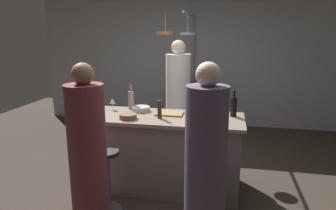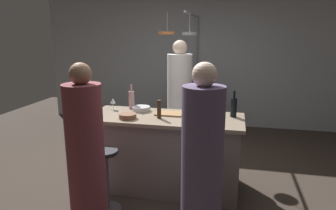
{
  "view_description": "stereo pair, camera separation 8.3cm",
  "coord_description": "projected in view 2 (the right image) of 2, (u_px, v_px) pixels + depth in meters",
  "views": [
    {
      "loc": [
        0.69,
        -3.3,
        1.84
      ],
      "look_at": [
        0.0,
        0.15,
        1.0
      ],
      "focal_mm": 32.3,
      "sensor_mm": 36.0,
      "label": 1
    },
    {
      "loc": [
        0.77,
        -3.29,
        1.84
      ],
      "look_at": [
        0.0,
        0.15,
        1.0
      ],
      "focal_mm": 32.3,
      "sensor_mm": 36.0,
      "label": 2
    }
  ],
  "objects": [
    {
      "name": "stove_range",
      "position": [
        194.0,
        106.0,
        5.93
      ],
      "size": [
        0.8,
        0.64,
        0.89
      ],
      "color": "#47474C",
      "rests_on": "ground_plane"
    },
    {
      "name": "kitchen_island",
      "position": [
        165.0,
        152.0,
        3.6
      ],
      "size": [
        1.8,
        0.72,
        0.9
      ],
      "color": "slate",
      "rests_on": "ground_plane"
    },
    {
      "name": "wine_bottle_rose",
      "position": [
        132.0,
        100.0,
        3.83
      ],
      "size": [
        0.07,
        0.07,
        0.31
      ],
      "color": "#B78C8E",
      "rests_on": "kitchen_island"
    },
    {
      "name": "cutting_board",
      "position": [
        169.0,
        114.0,
        3.59
      ],
      "size": [
        0.32,
        0.22,
        0.02
      ],
      "primitive_type": "cube",
      "color": "#997047",
      "rests_on": "kitchen_island"
    },
    {
      "name": "wine_glass_by_chef",
      "position": [
        113.0,
        101.0,
        3.79
      ],
      "size": [
        0.07,
        0.07,
        0.15
      ],
      "color": "silver",
      "rests_on": "kitchen_island"
    },
    {
      "name": "wine_bottle_red",
      "position": [
        202.0,
        113.0,
        3.14
      ],
      "size": [
        0.07,
        0.07,
        0.33
      ],
      "color": "#143319",
      "rests_on": "kitchen_island"
    },
    {
      "name": "wine_glass_near_right_guest",
      "position": [
        215.0,
        110.0,
        3.37
      ],
      "size": [
        0.07,
        0.07,
        0.15
      ],
      "color": "silver",
      "rests_on": "kitchen_island"
    },
    {
      "name": "mixing_bowl_wooden",
      "position": [
        128.0,
        116.0,
        3.41
      ],
      "size": [
        0.2,
        0.2,
        0.06
      ],
      "primitive_type": "cylinder",
      "color": "brown",
      "rests_on": "kitchen_island"
    },
    {
      "name": "wine_bottle_dark",
      "position": [
        234.0,
        107.0,
        3.45
      ],
      "size": [
        0.07,
        0.07,
        0.3
      ],
      "color": "black",
      "rests_on": "kitchen_island"
    },
    {
      "name": "wine_bottle_green",
      "position": [
        191.0,
        103.0,
        3.61
      ],
      "size": [
        0.07,
        0.07,
        0.31
      ],
      "color": "#193D23",
      "rests_on": "kitchen_island"
    },
    {
      "name": "chef",
      "position": [
        179.0,
        103.0,
        4.56
      ],
      "size": [
        0.37,
        0.37,
        1.74
      ],
      "color": "white",
      "rests_on": "ground_plane"
    },
    {
      "name": "guest_left",
      "position": [
        86.0,
        158.0,
        2.72
      ],
      "size": [
        0.34,
        0.34,
        1.6
      ],
      "color": "brown",
      "rests_on": "ground_plane"
    },
    {
      "name": "bar_stool_left",
      "position": [
        106.0,
        178.0,
        3.14
      ],
      "size": [
        0.28,
        0.28,
        0.68
      ],
      "color": "#4C4C51",
      "rests_on": "ground_plane"
    },
    {
      "name": "guest_right",
      "position": [
        202.0,
        168.0,
        2.48
      ],
      "size": [
        0.34,
        0.34,
        1.63
      ],
      "color": "#594C6B",
      "rests_on": "ground_plane"
    },
    {
      "name": "back_wall",
      "position": [
        197.0,
        61.0,
        6.11
      ],
      "size": [
        6.4,
        0.16,
        2.6
      ],
      "primitive_type": "cube",
      "color": "#9EA3A8",
      "rests_on": "ground_plane"
    },
    {
      "name": "overhead_pot_rack",
      "position": [
        187.0,
        47.0,
        5.23
      ],
      "size": [
        0.59,
        1.45,
        2.17
      ],
      "color": "gray",
      "rests_on": "ground_plane"
    },
    {
      "name": "mixing_bowl_steel",
      "position": [
        141.0,
        109.0,
        3.74
      ],
      "size": [
        0.22,
        0.22,
        0.06
      ],
      "primitive_type": "cylinder",
      "color": "#B7B7BC",
      "rests_on": "kitchen_island"
    },
    {
      "name": "ground_plane",
      "position": [
        165.0,
        187.0,
        3.71
      ],
      "size": [
        9.0,
        9.0,
        0.0
      ],
      "primitive_type": "plane",
      "color": "#382D26"
    },
    {
      "name": "potted_plant",
      "position": [
        87.0,
        127.0,
        5.07
      ],
      "size": [
        0.36,
        0.36,
        0.52
      ],
      "color": "brown",
      "rests_on": "ground_plane"
    },
    {
      "name": "bar_stool_right",
      "position": [
        209.0,
        189.0,
        2.91
      ],
      "size": [
        0.28,
        0.28,
        0.68
      ],
      "color": "#4C4C51",
      "rests_on": "ground_plane"
    },
    {
      "name": "pepper_mill",
      "position": [
        159.0,
        109.0,
        3.4
      ],
      "size": [
        0.05,
        0.05,
        0.21
      ],
      "primitive_type": "cylinder",
      "color": "#382319",
      "rests_on": "kitchen_island"
    }
  ]
}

